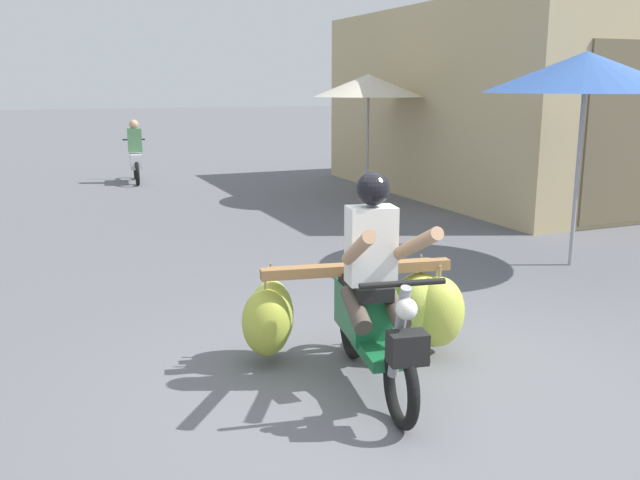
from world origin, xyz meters
TOP-DOWN VIEW (x-y plane):
  - ground_plane at (0.00, 0.00)m, footprint 120.00×120.00m
  - motorbike_main_loaded at (0.20, 0.51)m, footprint 1.83×1.91m
  - motorbike_distant_ahead_left at (-0.05, 11.75)m, footprint 0.50×1.62m
  - shopfront_building at (6.53, 7.55)m, footprint 4.06×7.43m
  - market_umbrella_near_shop at (3.61, 7.56)m, footprint 2.01×2.01m
  - market_umbrella_further_along at (3.80, 2.34)m, footprint 2.36×2.36m

SIDE VIEW (x-z plane):
  - ground_plane at x=0.00m, z-range 0.00..0.00m
  - motorbike_main_loaded at x=0.20m, z-range -0.30..1.28m
  - motorbike_distant_ahead_left at x=-0.05m, z-range -0.13..1.27m
  - shopfront_building at x=6.53m, z-range 0.00..3.59m
  - market_umbrella_near_shop at x=3.61m, z-range 0.97..3.31m
  - market_umbrella_further_along at x=3.80m, z-range 1.03..3.57m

